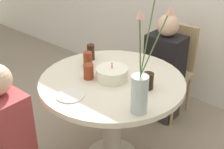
{
  "coord_description": "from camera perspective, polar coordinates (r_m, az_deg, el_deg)",
  "views": [
    {
      "loc": [
        1.33,
        -1.55,
        1.89
      ],
      "look_at": [
        0.0,
        0.0,
        0.81
      ],
      "focal_mm": 50.0,
      "sensor_mm": 36.0,
      "label": 1
    }
  ],
  "objects": [
    {
      "name": "dining_table",
      "position": [
        2.41,
        -0.0,
        -4.25
      ],
      "size": [
        1.1,
        1.1,
        0.77
      ],
      "color": "beige",
      "rests_on": "ground_plane"
    },
    {
      "name": "chair_right_flank",
      "position": [
        3.18,
        10.95,
        1.73
      ],
      "size": [
        0.41,
        0.41,
        0.92
      ],
      "rotation": [
        0.0,
        0.0,
        0.04
      ],
      "color": "tan",
      "rests_on": "ground_plane"
    },
    {
      "name": "birthday_cake",
      "position": [
        2.31,
        0.02,
        0.14
      ],
      "size": [
        0.24,
        0.24,
        0.14
      ],
      "color": "white",
      "rests_on": "dining_table"
    },
    {
      "name": "flower_vase",
      "position": [
        1.88,
        5.29,
        -2.36
      ],
      "size": [
        0.19,
        0.27,
        0.75
      ],
      "color": "#B2C6C1",
      "rests_on": "dining_table"
    },
    {
      "name": "side_plate",
      "position": [
        2.14,
        -7.63,
        -3.84
      ],
      "size": [
        0.19,
        0.19,
        0.01
      ],
      "color": "silver",
      "rests_on": "dining_table"
    },
    {
      "name": "drink_glass_0",
      "position": [
        2.32,
        -4.32,
        0.55
      ],
      "size": [
        0.08,
        0.08,
        0.11
      ],
      "color": "maroon",
      "rests_on": "dining_table"
    },
    {
      "name": "drink_glass_1",
      "position": [
        2.62,
        -3.89,
        4.1
      ],
      "size": [
        0.06,
        0.06,
        0.13
      ],
      "color": "#33190C",
      "rests_on": "dining_table"
    },
    {
      "name": "drink_glass_2",
      "position": [
        2.5,
        -4.46,
        2.72
      ],
      "size": [
        0.07,
        0.07,
        0.13
      ],
      "color": "maroon",
      "rests_on": "dining_table"
    },
    {
      "name": "drink_glass_3",
      "position": [
        2.2,
        6.62,
        -1.17
      ],
      "size": [
        0.08,
        0.08,
        0.12
      ],
      "color": "black",
      "rests_on": "dining_table"
    },
    {
      "name": "person_woman",
      "position": [
        3.05,
        9.49,
        0.49
      ],
      "size": [
        0.34,
        0.24,
        1.08
      ],
      "color": "#383333",
      "rests_on": "ground_plane"
    },
    {
      "name": "person_guest",
      "position": [
        2.27,
        -18.54,
        -11.41
      ],
      "size": [
        0.34,
        0.24,
        1.08
      ],
      "color": "#383333",
      "rests_on": "ground_plane"
    }
  ]
}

